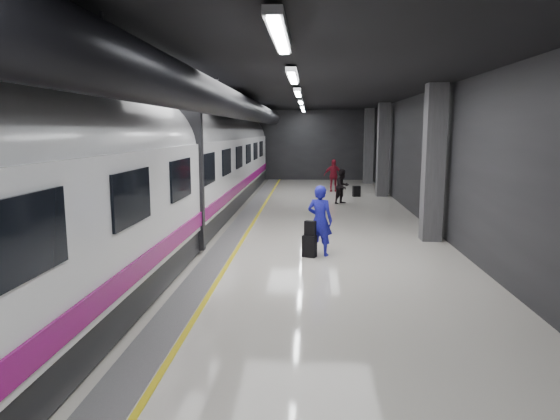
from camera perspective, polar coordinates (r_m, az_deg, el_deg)
name	(u,v)px	position (r m, az deg, el deg)	size (l,w,h in m)	color
ground	(270,254)	(13.03, -1.10, -5.08)	(40.00, 40.00, 0.00)	beige
platform_hall	(262,117)	(13.61, -2.04, 10.55)	(10.02, 40.02, 4.51)	black
train	(145,174)	(13.33, -15.21, 3.96)	(3.05, 38.00, 4.05)	black
traveler_main	(320,220)	(12.80, 4.59, -1.20)	(0.66, 0.43, 1.82)	#221CD4
suitcase_main	(309,246)	(12.72, 3.38, -4.15)	(0.34, 0.22, 0.56)	black
shoulder_bag	(310,228)	(12.63, 3.47, -2.08)	(0.28, 0.15, 0.37)	black
traveler_far_a	(342,186)	(22.04, 7.15, 2.69)	(0.74, 0.58, 1.52)	black
traveler_far_b	(333,175)	(26.48, 6.10, 3.95)	(0.99, 0.41, 1.68)	maroon
suitcase_far	(356,191)	(24.56, 8.74, 2.13)	(0.35, 0.23, 0.52)	black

